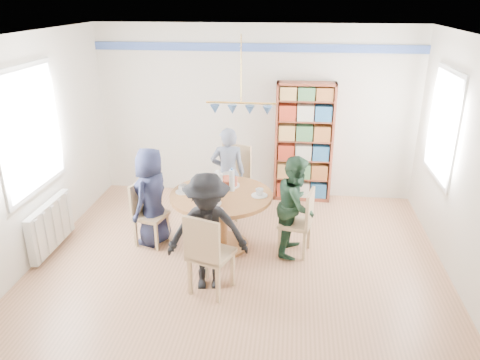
# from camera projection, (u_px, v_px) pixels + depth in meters

# --- Properties ---
(ground) EXTENTS (5.00, 5.00, 0.00)m
(ground) POSITION_uv_depth(u_px,v_px,m) (236.00, 274.00, 5.55)
(ground) COLOR tan
(room_shell) EXTENTS (5.00, 5.00, 5.00)m
(room_shell) POSITION_uv_depth(u_px,v_px,m) (223.00, 120.00, 5.76)
(room_shell) COLOR white
(room_shell) RESTS_ON ground
(radiator) EXTENTS (0.12, 1.00, 0.60)m
(radiator) POSITION_uv_depth(u_px,v_px,m) (51.00, 226.00, 5.95)
(radiator) COLOR silver
(radiator) RESTS_ON ground
(dining_table) EXTENTS (1.30, 1.30, 0.75)m
(dining_table) POSITION_uv_depth(u_px,v_px,m) (221.00, 208.00, 5.96)
(dining_table) COLOR brown
(dining_table) RESTS_ON ground
(chair_left) EXTENTS (0.45, 0.45, 0.85)m
(chair_left) POSITION_uv_depth(u_px,v_px,m) (146.00, 211.00, 6.09)
(chair_left) COLOR tan
(chair_left) RESTS_ON ground
(chair_right) EXTENTS (0.46, 0.46, 0.87)m
(chair_right) POSITION_uv_depth(u_px,v_px,m) (301.00, 219.00, 5.83)
(chair_right) COLOR tan
(chair_right) RESTS_ON ground
(chair_far) EXTENTS (0.58, 0.58, 1.04)m
(chair_far) POSITION_uv_depth(u_px,v_px,m) (233.00, 177.00, 6.93)
(chair_far) COLOR tan
(chair_far) RESTS_ON ground
(chair_near) EXTENTS (0.54, 0.54, 0.97)m
(chair_near) POSITION_uv_depth(u_px,v_px,m) (207.00, 252.00, 5.00)
(chair_near) COLOR tan
(chair_near) RESTS_ON ground
(person_left) EXTENTS (0.57, 0.73, 1.31)m
(person_left) POSITION_uv_depth(u_px,v_px,m) (152.00, 197.00, 6.04)
(person_left) COLOR #161A31
(person_left) RESTS_ON ground
(person_right) EXTENTS (0.59, 0.70, 1.29)m
(person_right) POSITION_uv_depth(u_px,v_px,m) (296.00, 205.00, 5.82)
(person_right) COLOR #18301F
(person_right) RESTS_ON ground
(person_far) EXTENTS (0.54, 0.40, 1.36)m
(person_far) POSITION_uv_depth(u_px,v_px,m) (228.00, 173.00, 6.75)
(person_far) COLOR gray
(person_far) RESTS_ON ground
(person_near) EXTENTS (0.95, 0.64, 1.37)m
(person_near) POSITION_uv_depth(u_px,v_px,m) (208.00, 232.00, 5.09)
(person_near) COLOR black
(person_near) RESTS_ON ground
(bookshelf) EXTENTS (0.89, 0.27, 1.88)m
(bookshelf) POSITION_uv_depth(u_px,v_px,m) (304.00, 144.00, 7.28)
(bookshelf) COLOR brown
(bookshelf) RESTS_ON ground
(tableware) EXTENTS (1.17, 1.17, 0.31)m
(tableware) POSITION_uv_depth(u_px,v_px,m) (219.00, 188.00, 5.89)
(tableware) COLOR white
(tableware) RESTS_ON dining_table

